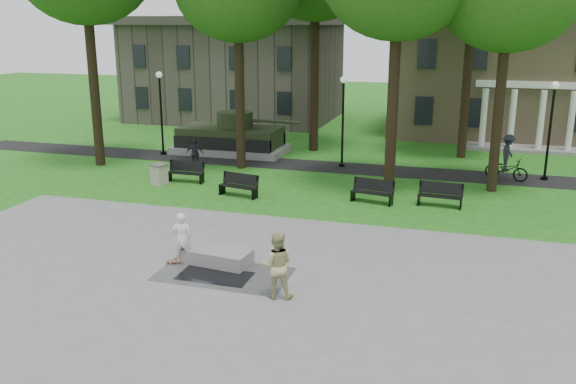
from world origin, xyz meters
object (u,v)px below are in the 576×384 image
at_px(park_bench_0, 186,171).
at_px(concrete_block, 216,256).
at_px(cyclist, 507,162).
at_px(friend_watching, 277,265).
at_px(trash_bin, 159,174).
at_px(skateboarder, 182,238).

bearing_deg(park_bench_0, concrete_block, -59.06).
relative_size(concrete_block, cyclist, 0.99).
bearing_deg(friend_watching, concrete_block, -46.99).
relative_size(concrete_block, trash_bin, 2.29).
height_order(friend_watching, park_bench_0, friend_watching).
height_order(friend_watching, trash_bin, friend_watching).
bearing_deg(concrete_block, skateboarder, -163.99).
relative_size(park_bench_0, trash_bin, 1.88).
relative_size(cyclist, trash_bin, 2.32).
bearing_deg(skateboarder, park_bench_0, -87.68).
distance_m(friend_watching, park_bench_0, 13.53).
height_order(concrete_block, cyclist, cyclist).
bearing_deg(friend_watching, trash_bin, -60.39).
bearing_deg(skateboarder, cyclist, -148.76).
relative_size(concrete_block, park_bench_0, 1.22).
bearing_deg(concrete_block, cyclist, 56.40).
bearing_deg(skateboarder, concrete_block, 173.10).
xyz_separation_m(cyclist, trash_bin, (-15.68, -5.57, -0.42)).
height_order(concrete_block, park_bench_0, park_bench_0).
bearing_deg(concrete_block, trash_bin, 127.84).
height_order(concrete_block, friend_watching, friend_watching).
distance_m(skateboarder, trash_bin, 10.18).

